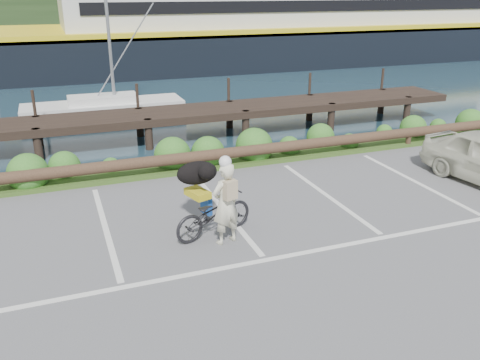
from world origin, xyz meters
name	(u,v)px	position (x,y,z in m)	size (l,w,h in m)	color
ground	(257,250)	(0.00, 0.00, 0.00)	(72.00, 72.00, 0.00)	#565659
harbor_backdrop	(67,20)	(0.39, 78.52, 0.00)	(170.00, 160.00, 30.00)	#192F3C
vegetation_strip	(186,163)	(0.00, 5.30, 0.05)	(34.00, 1.60, 0.10)	#3D5B21
log_rail	(193,173)	(0.00, 4.60, 0.00)	(32.00, 0.30, 0.60)	#443021
bicycle	(214,214)	(-0.57, 0.92, 0.46)	(0.61, 1.76, 0.92)	black
cyclist	(226,204)	(-0.45, 0.53, 0.82)	(0.60, 0.39, 1.64)	beige
dog	(197,173)	(-0.74, 1.46, 1.17)	(0.84, 0.41, 0.49)	black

